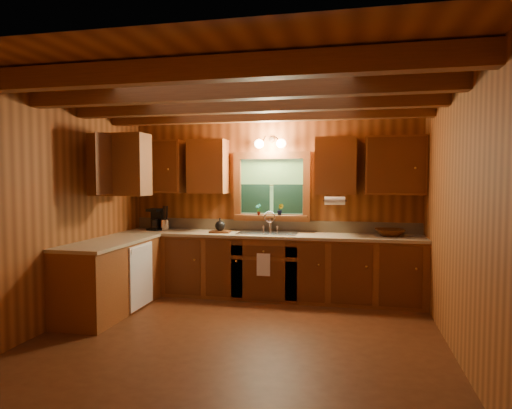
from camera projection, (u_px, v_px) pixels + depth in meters
The scene contains 20 objects.
room at pixel (240, 214), 4.60m from camera, with size 4.20×4.20×4.20m.
ceiling_beams at pixel (239, 98), 4.53m from camera, with size 4.20×2.54×0.18m.
base_cabinets at pixel (228, 270), 6.01m from camera, with size 4.20×2.22×0.86m.
countertop at pixel (229, 237), 5.99m from camera, with size 4.20×2.24×0.04m.
backsplash at pixel (272, 226), 6.46m from camera, with size 4.20×0.02×0.16m, color tan.
dishwasher_panel at pixel (141, 276), 5.63m from camera, with size 0.02×0.60×0.80m, color white.
upper_cabinets at pixel (226, 166), 6.08m from camera, with size 4.19×1.77×0.78m.
window at pixel (272, 188), 6.41m from camera, with size 1.12×0.08×1.00m.
window_sill at pixel (271, 216), 6.39m from camera, with size 1.06×0.14×0.04m, color brown.
wall_sconce at pixel (270, 143), 6.26m from camera, with size 0.45×0.21×0.17m.
paper_towel_roll at pixel (335, 201), 5.90m from camera, with size 0.11×0.11×0.27m, color white.
dish_towel at pixel (263, 265), 5.88m from camera, with size 0.18×0.01×0.30m, color white.
sink at pixel (268, 236), 6.19m from camera, with size 0.82×0.48×0.43m.
coffee_maker at pixel (156, 219), 6.62m from camera, with size 0.18×0.23×0.32m.
utensil_crock at pixel (165, 224), 6.56m from camera, with size 0.13×0.13×0.36m.
cutting_board at pixel (220, 232), 6.27m from camera, with size 0.28×0.20×0.03m, color #542912.
teakettle at pixel (220, 226), 6.26m from camera, with size 0.14×0.14×0.18m.
wicker_basket at pixel (390, 232), 5.90m from camera, with size 0.39×0.39×0.09m, color #48230C.
potted_plant_left at pixel (259, 209), 6.38m from camera, with size 0.09×0.06×0.16m, color #542912.
potted_plant_right at pixel (280, 209), 6.34m from camera, with size 0.09×0.07×0.17m, color #542912.
Camera 1 is at (1.14, -4.45, 1.66)m, focal length 31.05 mm.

